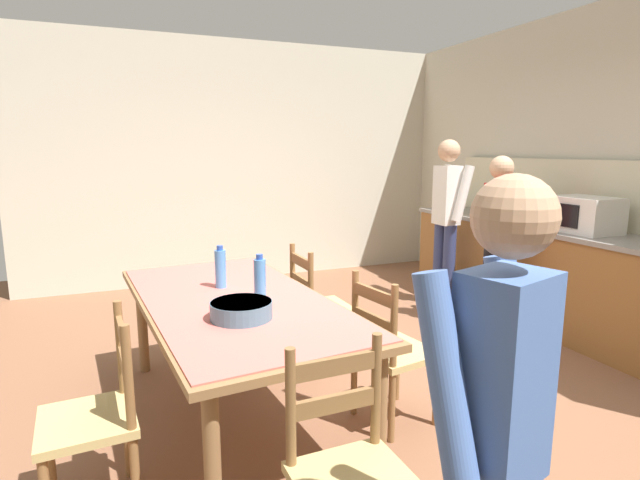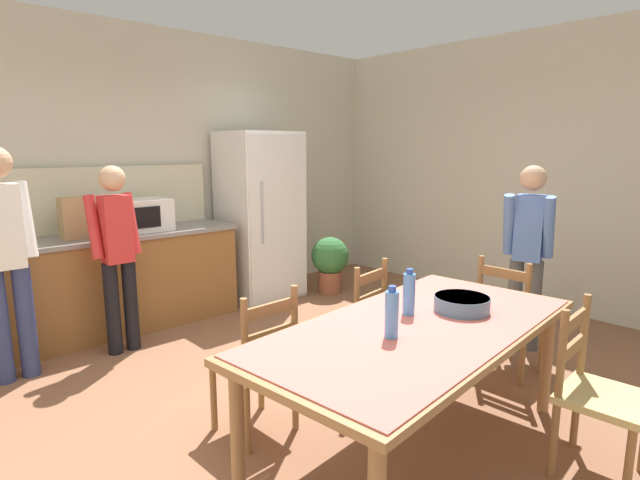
{
  "view_description": "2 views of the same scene",
  "coord_description": "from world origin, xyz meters",
  "px_view_note": "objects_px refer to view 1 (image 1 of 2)",
  "views": [
    {
      "loc": [
        2.89,
        -1.43,
        1.61
      ],
      "look_at": [
        -0.15,
        -0.2,
        1.02
      ],
      "focal_mm": 28.0,
      "sensor_mm": 36.0,
      "label": 1
    },
    {
      "loc": [
        -2.06,
        -2.39,
        1.7
      ],
      "look_at": [
        -0.04,
        -0.19,
        1.15
      ],
      "focal_mm": 28.0,
      "sensor_mm": 36.0,
      "label": 2
    }
  ],
  "objects_px": {
    "person_by_table": "(496,437)",
    "chair_side_far_left": "(318,307)",
    "paper_bag": "(531,204)",
    "person_at_counter": "(498,233)",
    "bottle_near_centre": "(221,268)",
    "chair_side_near_right": "(96,417)",
    "person_at_sink": "(447,213)",
    "chair_head_end": "(350,474)",
    "dining_table": "(234,309)",
    "chair_side_far_right": "(391,351)",
    "serving_bowl": "(241,309)",
    "microwave": "(585,215)",
    "bottle_off_centre": "(260,279)"
  },
  "relations": [
    {
      "from": "chair_side_near_right",
      "to": "person_at_sink",
      "type": "distance_m",
      "value": 3.89
    },
    {
      "from": "person_by_table",
      "to": "chair_head_end",
      "type": "bearing_deg",
      "value": -1.55
    },
    {
      "from": "person_at_counter",
      "to": "bottle_near_centre",
      "type": "bearing_deg",
      "value": -171.04
    },
    {
      "from": "bottle_near_centre",
      "to": "serving_bowl",
      "type": "bearing_deg",
      "value": -1.49
    },
    {
      "from": "chair_side_far_left",
      "to": "paper_bag",
      "type": "bearing_deg",
      "value": -85.16
    },
    {
      "from": "chair_head_end",
      "to": "person_at_counter",
      "type": "relative_size",
      "value": 0.58
    },
    {
      "from": "chair_head_end",
      "to": "dining_table",
      "type": "bearing_deg",
      "value": 94.09
    },
    {
      "from": "microwave",
      "to": "person_at_sink",
      "type": "distance_m",
      "value": 1.33
    },
    {
      "from": "chair_side_far_right",
      "to": "person_at_sink",
      "type": "relative_size",
      "value": 0.53
    },
    {
      "from": "serving_bowl",
      "to": "person_at_sink",
      "type": "distance_m",
      "value": 3.17
    },
    {
      "from": "bottle_near_centre",
      "to": "person_at_counter",
      "type": "relative_size",
      "value": 0.17
    },
    {
      "from": "bottle_near_centre",
      "to": "serving_bowl",
      "type": "relative_size",
      "value": 0.84
    },
    {
      "from": "bottle_near_centre",
      "to": "person_by_table",
      "type": "relative_size",
      "value": 0.17
    },
    {
      "from": "serving_bowl",
      "to": "person_at_sink",
      "type": "relative_size",
      "value": 0.19
    },
    {
      "from": "paper_bag",
      "to": "chair_side_far_right",
      "type": "xyz_separation_m",
      "value": [
        1.2,
        -2.21,
        -0.66
      ]
    },
    {
      "from": "dining_table",
      "to": "bottle_near_centre",
      "type": "relative_size",
      "value": 7.99
    },
    {
      "from": "bottle_off_centre",
      "to": "chair_head_end",
      "type": "xyz_separation_m",
      "value": [
        1.23,
        -0.01,
        -0.44
      ]
    },
    {
      "from": "person_at_counter",
      "to": "chair_side_far_right",
      "type": "bearing_deg",
      "value": -148.17
    },
    {
      "from": "serving_bowl",
      "to": "person_at_sink",
      "type": "xyz_separation_m",
      "value": [
        -1.82,
        2.59,
        0.16
      ]
    },
    {
      "from": "serving_bowl",
      "to": "person_by_table",
      "type": "height_order",
      "value": "person_by_table"
    },
    {
      "from": "person_by_table",
      "to": "chair_side_far_left",
      "type": "bearing_deg",
      "value": -27.62
    },
    {
      "from": "serving_bowl",
      "to": "chair_side_far_right",
      "type": "distance_m",
      "value": 0.95
    },
    {
      "from": "bottle_near_centre",
      "to": "person_at_counter",
      "type": "height_order",
      "value": "person_at_counter"
    },
    {
      "from": "serving_bowl",
      "to": "chair_side_near_right",
      "type": "distance_m",
      "value": 0.81
    },
    {
      "from": "paper_bag",
      "to": "person_at_counter",
      "type": "height_order",
      "value": "person_at_counter"
    },
    {
      "from": "chair_side_near_right",
      "to": "person_by_table",
      "type": "relative_size",
      "value": 0.58
    },
    {
      "from": "chair_head_end",
      "to": "person_by_table",
      "type": "relative_size",
      "value": 0.58
    },
    {
      "from": "microwave",
      "to": "bottle_near_centre",
      "type": "xyz_separation_m",
      "value": [
        -0.03,
        -3.08,
        -0.19
      ]
    },
    {
      "from": "chair_head_end",
      "to": "chair_side_near_right",
      "type": "bearing_deg",
      "value": 136.81
    },
    {
      "from": "dining_table",
      "to": "chair_side_near_right",
      "type": "height_order",
      "value": "chair_side_near_right"
    },
    {
      "from": "serving_bowl",
      "to": "chair_side_far_right",
      "type": "bearing_deg",
      "value": 88.48
    },
    {
      "from": "person_at_sink",
      "to": "bottle_off_centre",
      "type": "bearing_deg",
      "value": -147.52
    },
    {
      "from": "microwave",
      "to": "dining_table",
      "type": "bearing_deg",
      "value": -85.81
    },
    {
      "from": "bottle_off_centre",
      "to": "person_by_table",
      "type": "distance_m",
      "value": 1.79
    },
    {
      "from": "serving_bowl",
      "to": "bottle_off_centre",
      "type": "bearing_deg",
      "value": 147.57
    },
    {
      "from": "paper_bag",
      "to": "dining_table",
      "type": "relative_size",
      "value": 0.17
    },
    {
      "from": "paper_bag",
      "to": "serving_bowl",
      "type": "height_order",
      "value": "paper_bag"
    },
    {
      "from": "chair_side_far_left",
      "to": "chair_side_far_right",
      "type": "bearing_deg",
      "value": -176.41
    },
    {
      "from": "serving_bowl",
      "to": "person_by_table",
      "type": "relative_size",
      "value": 0.21
    },
    {
      "from": "person_by_table",
      "to": "chair_side_far_right",
      "type": "bearing_deg",
      "value": -37.22
    },
    {
      "from": "chair_side_far_left",
      "to": "chair_head_end",
      "type": "xyz_separation_m",
      "value": [
        1.86,
        -0.62,
        0.0
      ]
    },
    {
      "from": "dining_table",
      "to": "chair_side_far_right",
      "type": "height_order",
      "value": "chair_side_far_right"
    },
    {
      "from": "chair_side_near_right",
      "to": "person_at_counter",
      "type": "xyz_separation_m",
      "value": [
        -1.2,
        3.28,
        0.44
      ]
    },
    {
      "from": "bottle_near_centre",
      "to": "serving_bowl",
      "type": "height_order",
      "value": "bottle_near_centre"
    },
    {
      "from": "paper_bag",
      "to": "person_at_counter",
      "type": "distance_m",
      "value": 0.58
    },
    {
      "from": "chair_side_far_left",
      "to": "serving_bowl",
      "type": "bearing_deg",
      "value": 137.25
    },
    {
      "from": "chair_head_end",
      "to": "chair_side_far_right",
      "type": "height_order",
      "value": "same"
    },
    {
      "from": "paper_bag",
      "to": "serving_bowl",
      "type": "relative_size",
      "value": 1.13
    },
    {
      "from": "dining_table",
      "to": "person_by_table",
      "type": "bearing_deg",
      "value": 8.44
    },
    {
      "from": "dining_table",
      "to": "chair_side_far_left",
      "type": "distance_m",
      "value": 0.95
    }
  ]
}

